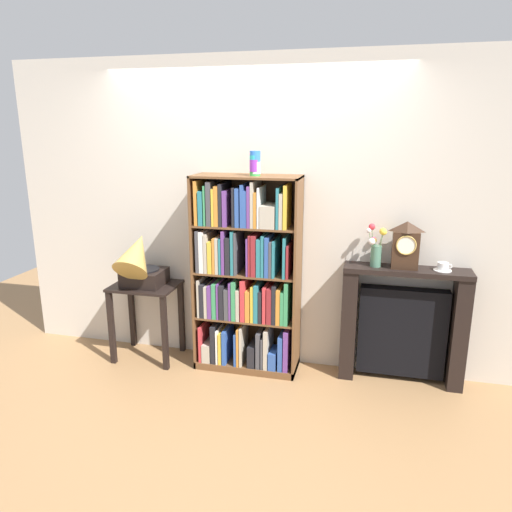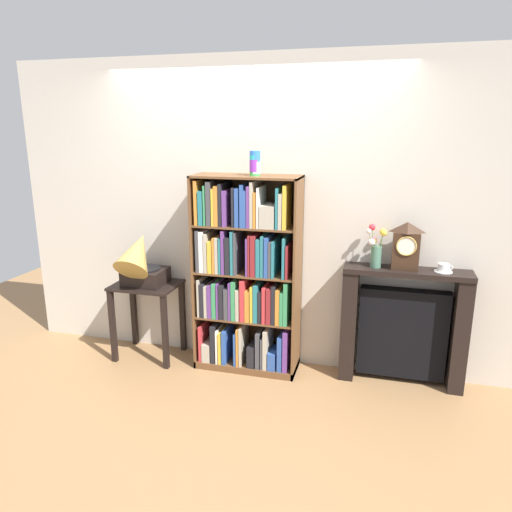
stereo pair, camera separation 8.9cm
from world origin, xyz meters
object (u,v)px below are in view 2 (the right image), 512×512
(fireplace_mantel, at_px, (403,327))
(cup_stack, at_px, (255,163))
(bookshelf, at_px, (245,279))
(gramophone, at_px, (140,260))
(mantel_clock, at_px, (406,246))
(teacup_with_saucer, at_px, (444,268))
(flower_vase, at_px, (376,248))
(side_table_left, at_px, (147,303))

(fireplace_mantel, bearing_deg, cup_stack, -175.03)
(bookshelf, height_order, gramophone, bookshelf)
(bookshelf, height_order, mantel_clock, bookshelf)
(mantel_clock, xyz_separation_m, teacup_with_saucer, (0.28, 0.00, -0.16))
(gramophone, xyz_separation_m, mantel_clock, (2.17, 0.18, 0.22))
(cup_stack, distance_m, flower_vase, 1.15)
(cup_stack, bearing_deg, flower_vase, 5.41)
(side_table_left, relative_size, mantel_clock, 1.86)
(bookshelf, relative_size, fireplace_mantel, 1.71)
(fireplace_mantel, bearing_deg, teacup_with_saucer, -4.12)
(fireplace_mantel, relative_size, flower_vase, 2.89)
(side_table_left, relative_size, teacup_with_saucer, 5.05)
(bookshelf, xyz_separation_m, fireplace_mantel, (1.29, 0.09, -0.32))
(bookshelf, relative_size, flower_vase, 4.95)
(fireplace_mantel, relative_size, teacup_with_saucer, 7.10)
(gramophone, distance_m, flower_vase, 1.97)
(side_table_left, distance_m, mantel_clock, 2.26)
(flower_vase, xyz_separation_m, teacup_with_saucer, (0.51, -0.00, -0.12))
(side_table_left, bearing_deg, bookshelf, 1.92)
(fireplace_mantel, xyz_separation_m, mantel_clock, (-0.03, -0.02, 0.67))
(bookshelf, xyz_separation_m, mantel_clock, (1.27, 0.07, 0.35))
(cup_stack, xyz_separation_m, gramophone, (-0.99, -0.10, -0.83))
(bookshelf, distance_m, teacup_with_saucer, 1.56)
(fireplace_mantel, height_order, teacup_with_saucer, teacup_with_saucer)
(gramophone, bearing_deg, bookshelf, 7.24)
(mantel_clock, relative_size, teacup_with_saucer, 2.71)
(cup_stack, height_order, teacup_with_saucer, cup_stack)
(cup_stack, height_order, flower_vase, cup_stack)
(bookshelf, distance_m, mantel_clock, 1.32)
(mantel_clock, bearing_deg, side_table_left, -177.47)
(side_table_left, bearing_deg, gramophone, -90.00)
(cup_stack, height_order, fireplace_mantel, cup_stack)
(fireplace_mantel, height_order, mantel_clock, mantel_clock)
(bookshelf, height_order, flower_vase, bookshelf)
(flower_vase, bearing_deg, cup_stack, -174.59)
(mantel_clock, height_order, flower_vase, mantel_clock)
(side_table_left, xyz_separation_m, gramophone, (0.00, -0.08, 0.42))
(gramophone, distance_m, mantel_clock, 2.19)
(gramophone, bearing_deg, cup_stack, 5.58)
(bookshelf, bearing_deg, fireplace_mantel, 3.85)
(fireplace_mantel, relative_size, mantel_clock, 2.62)
(teacup_with_saucer, bearing_deg, fireplace_mantel, 175.88)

